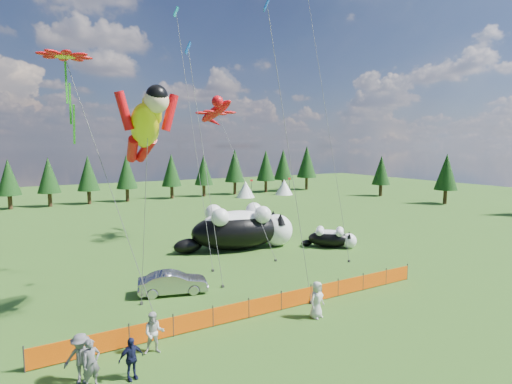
# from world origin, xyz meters

# --- Properties ---
(ground) EXTENTS (160.00, 160.00, 0.00)m
(ground) POSITION_xyz_m (0.00, 0.00, 0.00)
(ground) COLOR #123B0A
(ground) RESTS_ON ground
(safety_fence) EXTENTS (22.06, 0.06, 1.10)m
(safety_fence) POSITION_xyz_m (0.00, -3.00, 0.50)
(safety_fence) COLOR #262626
(safety_fence) RESTS_ON ground
(tree_line) EXTENTS (90.00, 4.00, 8.00)m
(tree_line) POSITION_xyz_m (0.00, 45.00, 4.00)
(tree_line) COLOR black
(tree_line) RESTS_ON ground
(festival_tents) EXTENTS (50.00, 3.20, 2.80)m
(festival_tents) POSITION_xyz_m (11.00, 40.00, 1.40)
(festival_tents) COLOR white
(festival_tents) RESTS_ON ground
(cat_large) EXTENTS (10.49, 5.06, 3.81)m
(cat_large) POSITION_xyz_m (5.28, 9.62, 1.81)
(cat_large) COLOR black
(cat_large) RESTS_ON ground
(cat_small) EXTENTS (3.99, 3.76, 1.76)m
(cat_small) POSITION_xyz_m (12.30, 6.13, 0.84)
(cat_small) COLOR black
(cat_small) RESTS_ON ground
(car) EXTENTS (4.31, 2.40, 1.34)m
(car) POSITION_xyz_m (-3.27, 2.28, 0.67)
(car) COLOR #A5A5A9
(car) RESTS_ON ground
(spectator_a) EXTENTS (0.76, 0.61, 1.82)m
(spectator_a) POSITION_xyz_m (-8.84, -5.29, 0.91)
(spectator_a) COLOR #58575C
(spectator_a) RESTS_ON ground
(spectator_b) EXTENTS (1.00, 0.76, 1.82)m
(spectator_b) POSITION_xyz_m (-6.18, -4.05, 0.91)
(spectator_b) COLOR beige
(spectator_b) RESTS_ON ground
(spectator_c) EXTENTS (1.04, 0.67, 1.65)m
(spectator_c) POSITION_xyz_m (-7.47, -5.53, 0.83)
(spectator_c) COLOR #131634
(spectator_c) RESTS_ON ground
(spectator_d) EXTENTS (1.37, 1.07, 1.89)m
(spectator_d) POSITION_xyz_m (-9.13, -4.79, 0.95)
(spectator_d) COLOR #58575C
(spectator_d) RESTS_ON ground
(spectator_e) EXTENTS (1.05, 0.82, 1.91)m
(spectator_e) POSITION_xyz_m (2.08, -4.68, 0.96)
(spectator_e) COLOR beige
(spectator_e) RESTS_ON ground
(superhero_kite) EXTENTS (5.23, 5.52, 11.97)m
(superhero_kite) POSITION_xyz_m (-5.27, -0.06, 9.76)
(superhero_kite) COLOR yellow
(superhero_kite) RESTS_ON ground
(gecko_kite) EXTENTS (4.62, 13.22, 15.23)m
(gecko_kite) POSITION_xyz_m (5.10, 14.44, 12.03)
(gecko_kite) COLOR red
(gecko_kite) RESTS_ON ground
(flower_kite) EXTENTS (4.82, 5.08, 13.89)m
(flower_kite) POSITION_xyz_m (-8.54, 1.90, 13.05)
(flower_kite) COLOR red
(flower_kite) RESTS_ON ground
(diamond_kite_a) EXTENTS (1.14, 3.98, 15.97)m
(diamond_kite_a) POSITION_xyz_m (-0.96, 4.97, 14.50)
(diamond_kite_a) COLOR blue
(diamond_kite_a) RESTS_ON ground
(diamond_kite_c) EXTENTS (1.63, 3.48, 17.57)m
(diamond_kite_c) POSITION_xyz_m (1.80, -0.33, 16.03)
(diamond_kite_c) COLOR blue
(diamond_kite_c) RESTS_ON ground
(diamond_kite_d) EXTENTS (0.65, 7.62, 20.81)m
(diamond_kite_d) POSITION_xyz_m (0.61, 11.65, 18.56)
(diamond_kite_d) COLOR #0E95A8
(diamond_kite_d) RESTS_ON ground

